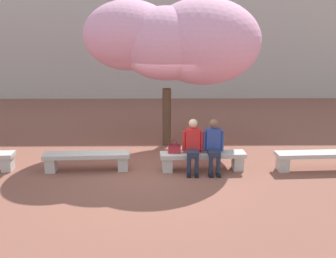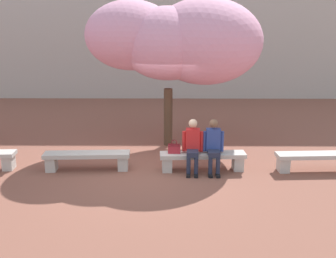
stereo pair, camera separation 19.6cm
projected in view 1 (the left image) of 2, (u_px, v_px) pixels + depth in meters
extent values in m
plane|color=brown|center=(145.00, 170.00, 9.70)|extent=(100.00, 100.00, 0.00)
cube|color=#B7B2A8|center=(154.00, 4.00, 19.82)|extent=(28.00, 4.00, 8.99)
cube|color=#BCB7AD|center=(8.00, 163.00, 9.66)|extent=(0.26, 0.35, 0.35)
cube|color=#BCB7AD|center=(87.00, 155.00, 9.58)|extent=(2.11, 0.53, 0.10)
cube|color=#BCB7AD|center=(51.00, 165.00, 9.58)|extent=(0.26, 0.35, 0.35)
cube|color=#BCB7AD|center=(123.00, 163.00, 9.69)|extent=(0.26, 0.35, 0.35)
cube|color=#BCB7AD|center=(203.00, 155.00, 9.61)|extent=(2.11, 0.53, 0.10)
cube|color=#BCB7AD|center=(167.00, 164.00, 9.61)|extent=(0.26, 0.35, 0.35)
cube|color=#BCB7AD|center=(238.00, 163.00, 9.72)|extent=(0.26, 0.35, 0.35)
cube|color=#BCB7AD|center=(318.00, 154.00, 9.64)|extent=(2.11, 0.53, 0.10)
cube|color=#BCB7AD|center=(283.00, 164.00, 9.65)|extent=(0.26, 0.35, 0.35)
cube|color=black|center=(189.00, 175.00, 9.30)|extent=(0.11, 0.23, 0.06)
cylinder|color=#23283D|center=(189.00, 166.00, 9.31)|extent=(0.10, 0.10, 0.42)
cube|color=black|center=(196.00, 175.00, 9.29)|extent=(0.11, 0.23, 0.06)
cylinder|color=#23283D|center=(197.00, 166.00, 9.30)|extent=(0.10, 0.10, 0.42)
cube|color=#23283D|center=(193.00, 153.00, 9.41)|extent=(0.30, 0.42, 0.12)
cube|color=red|center=(193.00, 139.00, 9.55)|extent=(0.35, 0.24, 0.54)
sphere|color=beige|center=(193.00, 123.00, 9.44)|extent=(0.21, 0.21, 0.21)
cylinder|color=red|center=(184.00, 141.00, 9.55)|extent=(0.09, 0.09, 0.50)
cylinder|color=red|center=(202.00, 141.00, 9.53)|extent=(0.09, 0.09, 0.50)
cube|color=black|center=(211.00, 175.00, 9.30)|extent=(0.10, 0.22, 0.06)
cylinder|color=#23283D|center=(211.00, 166.00, 9.31)|extent=(0.10, 0.10, 0.42)
cube|color=black|center=(218.00, 175.00, 9.30)|extent=(0.10, 0.22, 0.06)
cylinder|color=#23283D|center=(218.00, 166.00, 9.31)|extent=(0.10, 0.10, 0.42)
cube|color=#23283D|center=(214.00, 153.00, 9.41)|extent=(0.28, 0.40, 0.12)
cube|color=#2D4289|center=(213.00, 139.00, 9.55)|extent=(0.34, 0.22, 0.54)
sphere|color=brown|center=(214.00, 123.00, 9.45)|extent=(0.21, 0.21, 0.21)
cylinder|color=#2D4289|center=(205.00, 141.00, 9.54)|extent=(0.09, 0.09, 0.50)
cylinder|color=#2D4289|center=(222.00, 141.00, 9.54)|extent=(0.09, 0.09, 0.50)
cube|color=#A3232D|center=(174.00, 149.00, 9.55)|extent=(0.30, 0.14, 0.22)
cube|color=maroon|center=(174.00, 145.00, 9.52)|extent=(0.30, 0.15, 0.04)
torus|color=maroon|center=(174.00, 142.00, 9.51)|extent=(0.14, 0.02, 0.14)
cylinder|color=#473323|center=(167.00, 117.00, 11.54)|extent=(0.25, 0.25, 1.69)
ellipsoid|color=pink|center=(167.00, 44.00, 11.00)|extent=(2.72, 2.75, 2.04)
ellipsoid|color=pink|center=(130.00, 35.00, 11.15)|extent=(2.63, 2.67, 1.97)
ellipsoid|color=pink|center=(204.00, 42.00, 11.17)|extent=(3.24, 3.34, 2.43)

